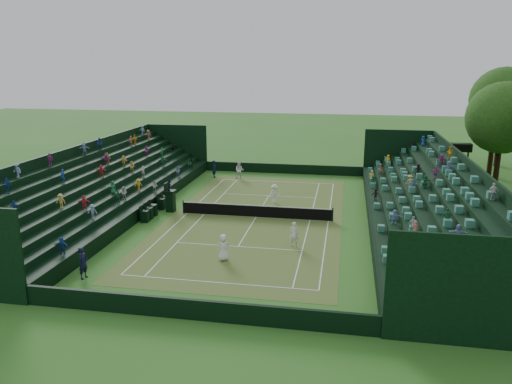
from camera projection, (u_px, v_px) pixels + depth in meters
ground at (256, 217)px, 38.11m from camera, size 160.00×160.00×0.00m
court_surface at (256, 217)px, 38.11m from camera, size 12.97×26.77×0.01m
perimeter_wall_north at (283, 169)px, 53.11m from camera, size 17.17×0.20×1.00m
perimeter_wall_south at (194, 309)px, 22.87m from camera, size 17.17×0.20×1.00m
perimeter_wall_east at (370, 217)px, 36.51m from camera, size 0.20×31.77×1.00m
perimeter_wall_west at (151, 205)px, 39.46m from camera, size 0.20×31.77×1.00m
north_grandstand at (431, 206)px, 35.52m from camera, size 6.60×32.00×4.90m
south_grandstand at (101, 190)px, 39.92m from camera, size 6.60×32.00×4.90m
tennis_net at (256, 211)px, 37.98m from camera, size 11.67×0.10×1.06m
scoreboard_tower at (461, 149)px, 49.46m from camera, size 2.00×1.00×3.70m
umpire_chair at (170, 198)px, 39.36m from camera, size 0.82×0.82×2.57m
courtside_chairs at (157, 206)px, 39.26m from camera, size 0.58×5.55×1.27m
player_near_west at (223, 248)px, 29.65m from camera, size 0.90×0.72×1.62m
player_near_east at (294, 234)px, 31.91m from camera, size 0.61×0.40×1.65m
player_far_west at (239, 170)px, 50.39m from camera, size 0.90×0.72×1.80m
player_far_east at (275, 194)px, 41.88m from camera, size 1.16×1.14×1.60m
line_judge_north at (214, 169)px, 51.06m from camera, size 0.56×0.73×1.77m
line_judge_south at (83, 263)px, 27.16m from camera, size 0.52×0.71×1.78m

